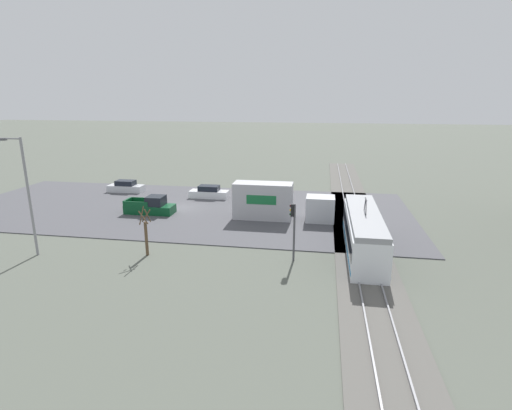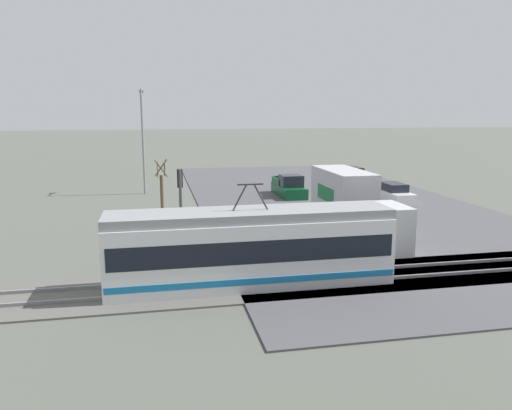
# 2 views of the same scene
# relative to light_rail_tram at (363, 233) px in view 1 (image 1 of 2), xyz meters

# --- Properties ---
(ground_plane) EXTENTS (320.00, 320.00, 0.00)m
(ground_plane) POSITION_rel_light_rail_tram_xyz_m (-10.16, -19.05, -1.66)
(ground_plane) COLOR #565B51
(road_surface) EXTENTS (21.63, 50.49, 0.08)m
(road_surface) POSITION_rel_light_rail_tram_xyz_m (-10.16, -19.05, -1.62)
(road_surface) COLOR #4C4C51
(road_surface) RESTS_ON ground
(rail_bed) EXTENTS (69.53, 4.40, 0.22)m
(rail_bed) POSITION_rel_light_rail_tram_xyz_m (-10.16, 0.00, -1.61)
(rail_bed) COLOR #5B5954
(rail_bed) RESTS_ON ground
(light_rail_tram) EXTENTS (12.15, 2.61, 4.39)m
(light_rail_tram) POSITION_rel_light_rail_tram_xyz_m (0.00, 0.00, 0.00)
(light_rail_tram) COLOR white
(light_rail_tram) RESTS_ON ground
(box_truck) EXTENTS (2.35, 10.19, 3.70)m
(box_truck) POSITION_rel_light_rail_tram_xyz_m (-7.79, -7.91, 0.12)
(box_truck) COLOR silver
(box_truck) RESTS_ON ground
(pickup_truck) EXTENTS (1.99, 5.23, 1.91)m
(pickup_truck) POSITION_rel_light_rail_tram_xyz_m (-7.56, -21.46, -0.86)
(pickup_truck) COLOR #0C4723
(pickup_truck) RESTS_ON ground
(sedan_car_0) EXTENTS (1.74, 4.67, 1.51)m
(sedan_car_0) POSITION_rel_light_rail_tram_xyz_m (-16.58, -28.94, -0.96)
(sedan_car_0) COLOR silver
(sedan_car_0) RESTS_ON ground
(sedan_car_1) EXTENTS (1.76, 4.79, 1.52)m
(sedan_car_1) POSITION_rel_light_rail_tram_xyz_m (-15.29, -17.21, -0.96)
(sedan_car_1) COLOR silver
(sedan_car_1) RESTS_ON ground
(traffic_light_pole) EXTENTS (0.28, 0.47, 4.50)m
(traffic_light_pole) POSITION_rel_light_rail_tram_xyz_m (2.65, -5.45, 1.29)
(traffic_light_pole) COLOR #47474C
(traffic_light_pole) RESTS_ON ground
(street_tree) EXTENTS (0.94, 0.79, 3.94)m
(street_tree) POSITION_rel_light_rail_tram_xyz_m (3.47, -16.91, 0.13)
(street_tree) COLOR brown
(street_tree) RESTS_ON ground
(street_lamp_near_crossing) EXTENTS (0.36, 1.95, 9.30)m
(street_lamp_near_crossing) POSITION_rel_light_rail_tram_xyz_m (4.88, -25.74, 3.63)
(street_lamp_near_crossing) COLOR gray
(street_lamp_near_crossing) RESTS_ON ground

